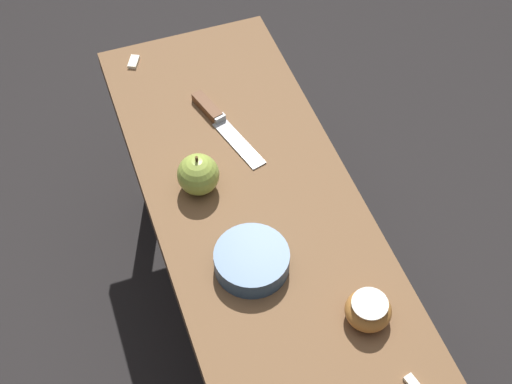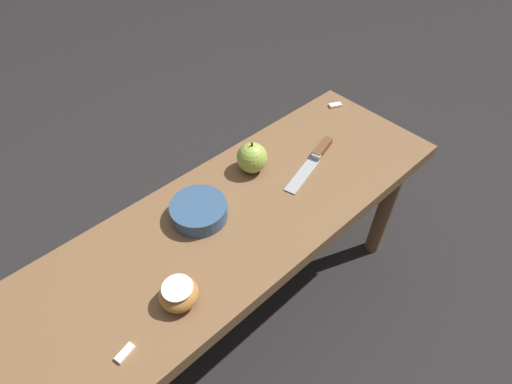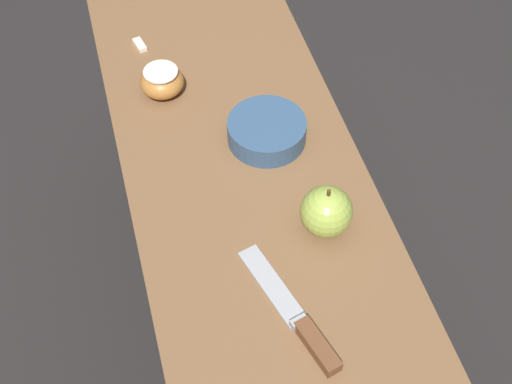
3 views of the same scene
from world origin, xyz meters
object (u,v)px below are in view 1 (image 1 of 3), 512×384
(knife, at_px, (217,118))
(apple_cut, at_px, (368,310))
(apple_whole, at_px, (198,174))
(wooden_bench, at_px, (264,243))
(bowl, at_px, (252,260))

(knife, bearing_deg, apple_cut, -4.81)
(apple_cut, bearing_deg, apple_whole, -152.97)
(wooden_bench, relative_size, bowl, 8.45)
(apple_whole, relative_size, bowl, 0.68)
(apple_whole, xyz_separation_m, bowl, (0.20, 0.04, -0.02))
(knife, distance_m, apple_cut, 0.54)
(wooden_bench, height_order, apple_cut, apple_cut)
(apple_cut, relative_size, bowl, 0.59)
(wooden_bench, xyz_separation_m, bowl, (0.08, -0.06, 0.09))
(apple_cut, bearing_deg, bowl, -137.18)
(apple_whole, distance_m, apple_cut, 0.41)
(knife, relative_size, bowl, 1.73)
(wooden_bench, distance_m, bowl, 0.14)
(wooden_bench, bearing_deg, bowl, -33.08)
(apple_whole, relative_size, apple_cut, 1.15)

